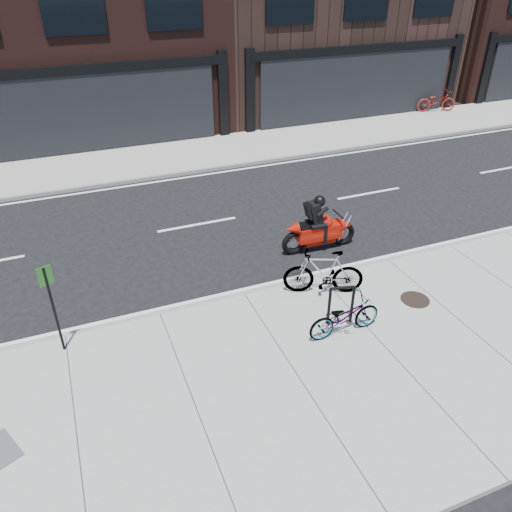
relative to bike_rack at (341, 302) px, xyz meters
name	(u,v)px	position (x,y,z in m)	size (l,w,h in m)	color
ground	(218,257)	(-1.52, 3.74, -0.69)	(120.00, 120.00, 0.00)	black
sidewalk_near	(302,384)	(-1.52, -1.26, -0.62)	(60.00, 6.00, 0.13)	gray
sidewalk_far	(156,159)	(-1.52, 11.49, -0.62)	(60.00, 3.50, 0.13)	gray
bike_rack	(341,302)	(0.00, 0.00, 0.00)	(0.56, 0.18, 0.95)	black
bicycle_front	(345,316)	(-0.09, -0.31, -0.13)	(0.57, 1.63, 0.85)	gray
bicycle_rear	(323,272)	(0.20, 1.14, 0.00)	(0.52, 1.85, 1.11)	gray
motorcycle	(323,227)	(1.26, 3.13, -0.03)	(2.16, 0.53, 1.61)	black
bicycle_far	(436,101)	(12.84, 12.74, -0.05)	(0.67, 1.93, 1.02)	maroon
manhole_cover	(415,300)	(2.04, 0.06, -0.55)	(0.66, 0.66, 0.01)	black
sign_post	(52,302)	(-5.56, 1.34, 0.62)	(0.26, 0.10, 1.97)	black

